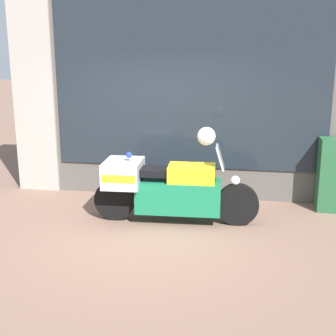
% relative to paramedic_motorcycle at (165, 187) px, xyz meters
% --- Properties ---
extents(ground_plane, '(60.00, 60.00, 0.00)m').
position_rel_paramedic_motorcycle_xyz_m(ground_plane, '(-0.17, -0.55, -0.54)').
color(ground_plane, '#7A5B4C').
extents(shop_building, '(5.64, 0.55, 3.86)m').
position_rel_paramedic_motorcycle_xyz_m(shop_building, '(-0.52, 1.45, 1.40)').
color(shop_building, '#56514C').
rests_on(shop_building, ground).
extents(window_display, '(4.42, 0.30, 2.03)m').
position_rel_paramedic_motorcycle_xyz_m(window_display, '(0.14, 1.48, -0.06)').
color(window_display, slate).
rests_on(window_display, ground).
extents(paramedic_motorcycle, '(2.49, 0.72, 1.20)m').
position_rel_paramedic_motorcycle_xyz_m(paramedic_motorcycle, '(0.00, 0.00, 0.00)').
color(paramedic_motorcycle, black).
rests_on(paramedic_motorcycle, ground).
extents(white_helmet, '(0.27, 0.27, 0.27)m').
position_rel_paramedic_motorcycle_xyz_m(white_helmet, '(0.61, 0.03, 0.79)').
color(white_helmet, white).
rests_on(white_helmet, paramedic_motorcycle).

